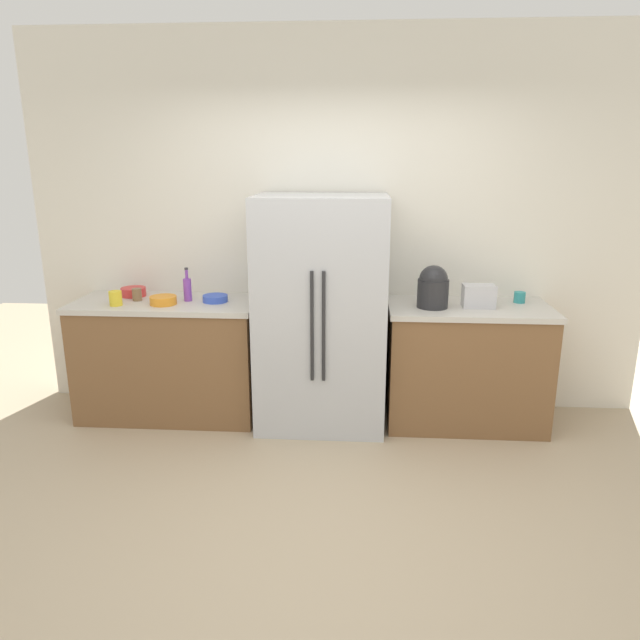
{
  "coord_description": "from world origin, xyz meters",
  "views": [
    {
      "loc": [
        0.19,
        -2.87,
        1.98
      ],
      "look_at": [
        -0.04,
        0.42,
        1.06
      ],
      "focal_mm": 32.9,
      "sensor_mm": 36.0,
      "label": 1
    }
  ],
  "objects_px": {
    "rice_cooker": "(433,287)",
    "bottle_a": "(187,289)",
    "toaster": "(479,296)",
    "cup_c": "(520,297)",
    "bowl_b": "(133,292)",
    "bowl_c": "(163,300)",
    "cup_b": "(116,298)",
    "cup_a": "(137,295)",
    "refrigerator": "(321,313)",
    "bowl_a": "(215,298)"
  },
  "relations": [
    {
      "from": "bowl_c",
      "to": "toaster",
      "type": "bearing_deg",
      "value": 1.99
    },
    {
      "from": "rice_cooker",
      "to": "bottle_a",
      "type": "bearing_deg",
      "value": 177.8
    },
    {
      "from": "rice_cooker",
      "to": "refrigerator",
      "type": "bearing_deg",
      "value": 179.7
    },
    {
      "from": "cup_b",
      "to": "cup_c",
      "type": "height_order",
      "value": "cup_b"
    },
    {
      "from": "bottle_a",
      "to": "cup_b",
      "type": "height_order",
      "value": "bottle_a"
    },
    {
      "from": "rice_cooker",
      "to": "toaster",
      "type": "bearing_deg",
      "value": 5.07
    },
    {
      "from": "bowl_a",
      "to": "bowl_c",
      "type": "bearing_deg",
      "value": -163.4
    },
    {
      "from": "rice_cooker",
      "to": "cup_c",
      "type": "height_order",
      "value": "rice_cooker"
    },
    {
      "from": "toaster",
      "to": "bowl_a",
      "type": "xyz_separation_m",
      "value": [
        -1.96,
        0.03,
        -0.06
      ]
    },
    {
      "from": "toaster",
      "to": "bowl_a",
      "type": "bearing_deg",
      "value": 179.17
    },
    {
      "from": "bowl_b",
      "to": "bowl_c",
      "type": "distance_m",
      "value": 0.41
    },
    {
      "from": "rice_cooker",
      "to": "bowl_c",
      "type": "height_order",
      "value": "rice_cooker"
    },
    {
      "from": "refrigerator",
      "to": "cup_a",
      "type": "relative_size",
      "value": 18.35
    },
    {
      "from": "refrigerator",
      "to": "cup_c",
      "type": "relative_size",
      "value": 20.61
    },
    {
      "from": "refrigerator",
      "to": "bowl_c",
      "type": "distance_m",
      "value": 1.18
    },
    {
      "from": "bowl_b",
      "to": "bowl_c",
      "type": "xyz_separation_m",
      "value": [
        0.32,
        -0.25,
        -0.0
      ]
    },
    {
      "from": "bottle_a",
      "to": "cup_b",
      "type": "relative_size",
      "value": 2.36
    },
    {
      "from": "toaster",
      "to": "cup_a",
      "type": "relative_size",
      "value": 2.45
    },
    {
      "from": "bowl_a",
      "to": "bowl_b",
      "type": "height_order",
      "value": "bowl_b"
    },
    {
      "from": "rice_cooker",
      "to": "cup_c",
      "type": "bearing_deg",
      "value": 15.7
    },
    {
      "from": "cup_c",
      "to": "bowl_b",
      "type": "bearing_deg",
      "value": 179.83
    },
    {
      "from": "bowl_b",
      "to": "bowl_c",
      "type": "height_order",
      "value": "bowl_b"
    },
    {
      "from": "refrigerator",
      "to": "cup_b",
      "type": "bearing_deg",
      "value": -175.7
    },
    {
      "from": "bowl_b",
      "to": "refrigerator",
      "type": "bearing_deg",
      "value": -7.35
    },
    {
      "from": "toaster",
      "to": "bowl_c",
      "type": "height_order",
      "value": "toaster"
    },
    {
      "from": "cup_a",
      "to": "cup_b",
      "type": "bearing_deg",
      "value": -121.44
    },
    {
      "from": "bottle_a",
      "to": "bowl_a",
      "type": "xyz_separation_m",
      "value": [
        0.21,
        -0.01,
        -0.07
      ]
    },
    {
      "from": "cup_a",
      "to": "bowl_a",
      "type": "distance_m",
      "value": 0.61
    },
    {
      "from": "bowl_a",
      "to": "bowl_b",
      "type": "bearing_deg",
      "value": 168.55
    },
    {
      "from": "refrigerator",
      "to": "bottle_a",
      "type": "height_order",
      "value": "refrigerator"
    },
    {
      "from": "bowl_c",
      "to": "bottle_a",
      "type": "bearing_deg",
      "value": 38.67
    },
    {
      "from": "bottle_a",
      "to": "cup_c",
      "type": "xyz_separation_m",
      "value": [
        2.51,
        0.12,
        -0.05
      ]
    },
    {
      "from": "cup_a",
      "to": "cup_c",
      "type": "xyz_separation_m",
      "value": [
        2.9,
        0.14,
        -0.01
      ]
    },
    {
      "from": "cup_b",
      "to": "cup_c",
      "type": "relative_size",
      "value": 1.3
    },
    {
      "from": "cup_c",
      "to": "bowl_c",
      "type": "bearing_deg",
      "value": -174.85
    },
    {
      "from": "refrigerator",
      "to": "toaster",
      "type": "distance_m",
      "value": 1.16
    },
    {
      "from": "cup_b",
      "to": "bowl_b",
      "type": "relative_size",
      "value": 0.56
    },
    {
      "from": "cup_c",
      "to": "bowl_b",
      "type": "relative_size",
      "value": 0.43
    },
    {
      "from": "bottle_a",
      "to": "cup_a",
      "type": "xyz_separation_m",
      "value": [
        -0.39,
        -0.02,
        -0.05
      ]
    },
    {
      "from": "cup_a",
      "to": "cup_c",
      "type": "distance_m",
      "value": 2.91
    },
    {
      "from": "bowl_a",
      "to": "cup_c",
      "type": "bearing_deg",
      "value": 3.26
    },
    {
      "from": "bowl_c",
      "to": "cup_b",
      "type": "bearing_deg",
      "value": -170.15
    },
    {
      "from": "refrigerator",
      "to": "cup_b",
      "type": "xyz_separation_m",
      "value": [
        -1.52,
        -0.11,
        0.12
      ]
    },
    {
      "from": "toaster",
      "to": "bottle_a",
      "type": "relative_size",
      "value": 0.9
    },
    {
      "from": "rice_cooker",
      "to": "cup_a",
      "type": "bearing_deg",
      "value": 178.63
    },
    {
      "from": "bottle_a",
      "to": "cup_b",
      "type": "bearing_deg",
      "value": -159.8
    },
    {
      "from": "cup_b",
      "to": "bowl_a",
      "type": "height_order",
      "value": "cup_b"
    },
    {
      "from": "bottle_a",
      "to": "cup_a",
      "type": "relative_size",
      "value": 2.73
    },
    {
      "from": "refrigerator",
      "to": "bowl_c",
      "type": "height_order",
      "value": "refrigerator"
    },
    {
      "from": "refrigerator",
      "to": "rice_cooker",
      "type": "height_order",
      "value": "refrigerator"
    }
  ]
}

